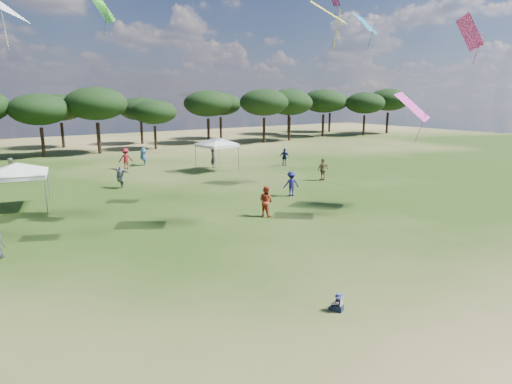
% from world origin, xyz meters
% --- Properties ---
extents(ground, '(140.00, 140.00, 0.00)m').
position_xyz_m(ground, '(0.00, 0.00, 0.00)').
color(ground, '#2C4514').
rests_on(ground, ground).
extents(tree_line, '(108.78, 17.63, 7.77)m').
position_xyz_m(tree_line, '(2.39, 47.41, 5.42)').
color(tree_line, black).
rests_on(tree_line, ground).
extents(tent_left, '(6.14, 6.14, 3.09)m').
position_xyz_m(tent_left, '(-7.11, 21.10, 2.67)').
color(tent_left, gray).
rests_on(tent_left, ground).
extents(tent_right, '(5.72, 5.72, 3.32)m').
position_xyz_m(tent_right, '(8.92, 26.20, 2.89)').
color(tent_right, gray).
rests_on(tent_right, ground).
extents(toddler, '(0.45, 0.48, 0.59)m').
position_xyz_m(toddler, '(-0.23, 1.69, 0.26)').
color(toddler, '#151D30').
rests_on(toddler, ground).
extents(festival_crowd, '(29.55, 22.75, 1.92)m').
position_xyz_m(festival_crowd, '(0.84, 24.71, 0.87)').
color(festival_crowd, '#2E2F33').
rests_on(festival_crowd, ground).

